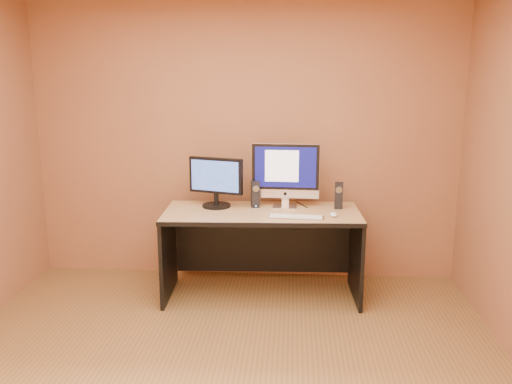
% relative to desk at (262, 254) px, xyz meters
% --- Properties ---
extents(walls, '(4.00, 4.00, 2.60)m').
position_rel_desk_xyz_m(walls, '(-0.19, -1.46, 0.91)').
color(walls, '#91593A').
rests_on(walls, ground).
extents(desk, '(1.71, 0.80, 0.78)m').
position_rel_desk_xyz_m(desk, '(0.00, 0.00, 0.00)').
color(desk, tan).
rests_on(desk, ground).
extents(imac, '(0.61, 0.24, 0.58)m').
position_rel_desk_xyz_m(imac, '(0.20, 0.17, 0.68)').
color(imac, silver).
rests_on(imac, desk).
extents(second_monitor, '(0.56, 0.38, 0.44)m').
position_rel_desk_xyz_m(second_monitor, '(-0.41, 0.13, 0.61)').
color(second_monitor, black).
rests_on(second_monitor, desk).
extents(speaker_left, '(0.08, 0.09, 0.23)m').
position_rel_desk_xyz_m(speaker_left, '(-0.07, 0.15, 0.51)').
color(speaker_left, black).
rests_on(speaker_left, desk).
extents(speaker_right, '(0.08, 0.08, 0.23)m').
position_rel_desk_xyz_m(speaker_right, '(0.67, 0.16, 0.51)').
color(speaker_right, black).
rests_on(speaker_right, desk).
extents(keyboard, '(0.46, 0.16, 0.02)m').
position_rel_desk_xyz_m(keyboard, '(0.29, -0.19, 0.40)').
color(keyboard, '#B4B4B8').
rests_on(keyboard, desk).
extents(mouse, '(0.07, 0.11, 0.04)m').
position_rel_desk_xyz_m(mouse, '(0.60, -0.12, 0.41)').
color(mouse, white).
rests_on(mouse, desk).
extents(cable_a, '(0.10, 0.21, 0.01)m').
position_rel_desk_xyz_m(cable_a, '(0.35, 0.25, 0.39)').
color(cable_a, black).
rests_on(cable_a, desk).
extents(cable_b, '(0.06, 0.18, 0.01)m').
position_rel_desk_xyz_m(cable_b, '(0.19, 0.29, 0.39)').
color(cable_b, black).
rests_on(cable_b, desk).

